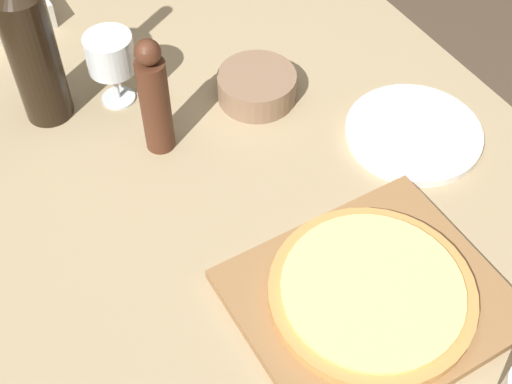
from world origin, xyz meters
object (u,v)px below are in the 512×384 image
object	(u,v)px
pepper_mill	(154,99)
wine_glass	(110,55)
small_bowl	(257,86)
pizza	(372,292)
wine_bottle	(31,46)

from	to	relation	value
pepper_mill	wine_glass	size ratio (longest dim) A/B	1.59
pepper_mill	small_bowl	world-z (taller)	pepper_mill
pizza	small_bowl	bearing A→B (deg)	80.21
wine_glass	pepper_mill	bearing A→B (deg)	-82.96
pepper_mill	wine_glass	xyz separation A→B (m)	(-0.02, 0.14, -0.00)
pepper_mill	small_bowl	distance (m)	0.22
wine_glass	small_bowl	distance (m)	0.26
pizza	wine_bottle	bearing A→B (deg)	113.13
wine_bottle	small_bowl	xyz separation A→B (m)	(0.34, -0.15, -0.12)
small_bowl	wine_bottle	bearing A→B (deg)	155.70
pizza	pepper_mill	size ratio (longest dim) A/B	1.33
wine_bottle	small_bowl	bearing A→B (deg)	-24.30
pizza	small_bowl	distance (m)	0.46
pizza	wine_glass	size ratio (longest dim) A/B	2.12
wine_bottle	small_bowl	distance (m)	0.39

